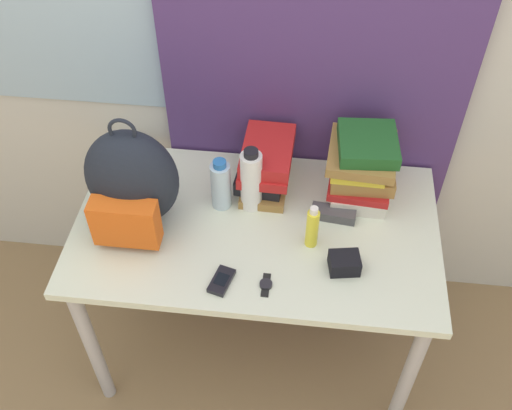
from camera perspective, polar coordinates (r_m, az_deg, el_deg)
wall_back at (r=2.02m, az=1.32°, el=17.03°), size 6.00×0.06×2.50m
curtain_blue at (r=1.97m, az=5.89°, el=15.90°), size 1.04×0.04×2.50m
desk at (r=2.08m, az=-0.00°, el=-3.71°), size 1.22×0.70×0.75m
backpack at (r=1.94m, az=-11.78°, el=2.14°), size 0.30×0.27×0.42m
book_stack_left at (r=2.08m, az=0.87°, el=3.85°), size 0.20×0.28×0.18m
book_stack_center at (r=2.06m, az=10.01°, el=3.67°), size 0.24×0.28×0.25m
water_bottle at (r=2.01m, az=-3.37°, el=1.93°), size 0.07×0.07×0.20m
sports_bottle at (r=1.98m, az=-0.46°, el=2.37°), size 0.07×0.07×0.25m
sunscreen_bottle at (r=1.90m, az=5.38°, el=-2.15°), size 0.04×0.04×0.17m
cell_phone at (r=1.86m, az=-3.31°, el=-7.22°), size 0.08×0.11×0.02m
sunglasses_case at (r=2.03m, az=7.39°, el=-0.81°), size 0.16×0.07×0.04m
camera_pouch at (r=1.89m, az=8.42°, el=-5.49°), size 0.11×0.09×0.06m
wristwatch at (r=1.85m, az=0.95°, el=-7.58°), size 0.04×0.09×0.01m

